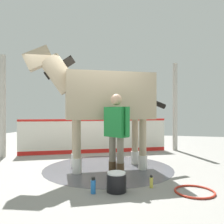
{
  "coord_description": "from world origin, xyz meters",
  "views": [
    {
      "loc": [
        -1.68,
        4.97,
        1.29
      ],
      "look_at": [
        -0.47,
        0.22,
        1.29
      ],
      "focal_mm": 37.19,
      "sensor_mm": 36.0,
      "label": 1
    }
  ],
  "objects_px": {
    "horse": "(104,98)",
    "hose_coil": "(195,191)",
    "bottle_shampoo": "(151,182)",
    "bottle_spray": "(93,186)",
    "handler": "(116,130)",
    "wash_bucket": "(116,182)"
  },
  "relations": [
    {
      "from": "horse",
      "to": "hose_coil",
      "type": "distance_m",
      "value": 2.71
    },
    {
      "from": "bottle_shampoo",
      "to": "bottle_spray",
      "type": "distance_m",
      "value": 1.01
    },
    {
      "from": "handler",
      "to": "wash_bucket",
      "type": "bearing_deg",
      "value": -135.22
    },
    {
      "from": "horse",
      "to": "handler",
      "type": "bearing_deg",
      "value": 95.91
    },
    {
      "from": "horse",
      "to": "hose_coil",
      "type": "height_order",
      "value": "horse"
    },
    {
      "from": "bottle_spray",
      "to": "hose_coil",
      "type": "relative_size",
      "value": 0.4
    },
    {
      "from": "handler",
      "to": "bottle_shampoo",
      "type": "xyz_separation_m",
      "value": [
        -0.7,
        0.36,
        -0.84
      ]
    },
    {
      "from": "bottle_spray",
      "to": "hose_coil",
      "type": "xyz_separation_m",
      "value": [
        -1.56,
        -0.44,
        -0.1
      ]
    },
    {
      "from": "horse",
      "to": "bottle_shampoo",
      "type": "bearing_deg",
      "value": 110.17
    },
    {
      "from": "hose_coil",
      "to": "bottle_shampoo",
      "type": "bearing_deg",
      "value": -5.86
    },
    {
      "from": "horse",
      "to": "wash_bucket",
      "type": "distance_m",
      "value": 2.13
    },
    {
      "from": "handler",
      "to": "bottle_spray",
      "type": "height_order",
      "value": "handler"
    },
    {
      "from": "handler",
      "to": "wash_bucket",
      "type": "distance_m",
      "value": 1.06
    },
    {
      "from": "wash_bucket",
      "to": "bottle_shampoo",
      "type": "bearing_deg",
      "value": -148.16
    },
    {
      "from": "bottle_shampoo",
      "to": "hose_coil",
      "type": "xyz_separation_m",
      "value": [
        -0.69,
        0.07,
        -0.08
      ]
    },
    {
      "from": "bottle_shampoo",
      "to": "hose_coil",
      "type": "distance_m",
      "value": 0.7
    },
    {
      "from": "handler",
      "to": "bottle_spray",
      "type": "relative_size",
      "value": 6.37
    },
    {
      "from": "horse",
      "to": "wash_bucket",
      "type": "bearing_deg",
      "value": 87.3
    },
    {
      "from": "horse",
      "to": "wash_bucket",
      "type": "height_order",
      "value": "horse"
    },
    {
      "from": "horse",
      "to": "hose_coil",
      "type": "xyz_separation_m",
      "value": [
        -1.86,
        1.16,
        -1.59
      ]
    },
    {
      "from": "wash_bucket",
      "to": "hose_coil",
      "type": "distance_m",
      "value": 1.26
    },
    {
      "from": "wash_bucket",
      "to": "bottle_shampoo",
      "type": "relative_size",
      "value": 1.51
    }
  ]
}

